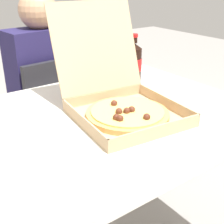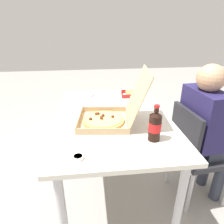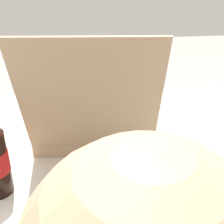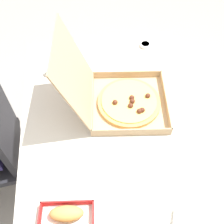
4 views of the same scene
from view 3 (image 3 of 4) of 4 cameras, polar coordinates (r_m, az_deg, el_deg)
dining_table at (r=0.99m, az=3.46°, el=-9.31°), size 1.22×0.83×0.76m
pizza_box_open at (r=0.93m, az=-3.49°, el=-1.66°), size 0.39×0.50×0.37m
paper_menu at (r=1.07m, az=17.73°, el=-2.23°), size 0.25×0.22×0.00m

